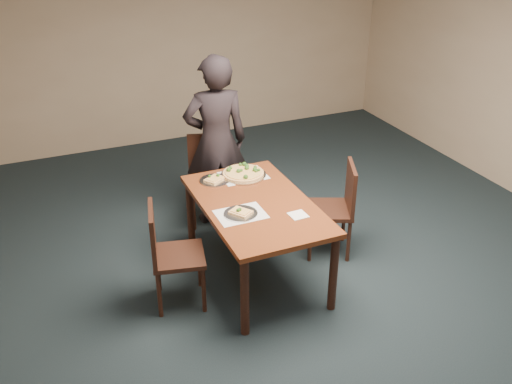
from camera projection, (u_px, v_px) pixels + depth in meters
name	position (u px, v px, depth m)	size (l,w,h in m)	color
ground	(321.00, 295.00, 4.95)	(8.00, 8.00, 0.00)	black
room_shell	(333.00, 103.00, 4.14)	(8.00, 8.00, 8.00)	tan
dining_table	(256.00, 212.00, 4.92)	(0.90, 1.50, 0.75)	#562411
chair_far	(209.00, 173.00, 5.93)	(0.52, 0.52, 0.91)	black
chair_left	(168.00, 250.00, 4.64)	(0.50, 0.50, 0.91)	black
chair_right	(338.00, 204.00, 5.34)	(0.55, 0.55, 0.91)	black
diner	(216.00, 142.00, 5.72)	(0.65, 0.42, 1.77)	black
placemat_main	(243.00, 175.00, 5.34)	(0.42, 0.32, 0.00)	white
placemat_near	(241.00, 214.00, 4.69)	(0.40, 0.30, 0.00)	white
pizza_pan	(243.00, 173.00, 5.33)	(0.43, 0.43, 0.08)	silver
slice_plate_near	(241.00, 213.00, 4.69)	(0.28, 0.28, 0.06)	silver
slice_plate_far	(215.00, 180.00, 5.24)	(0.28, 0.28, 0.06)	silver
napkin	(298.00, 215.00, 4.68)	(0.14, 0.14, 0.01)	white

